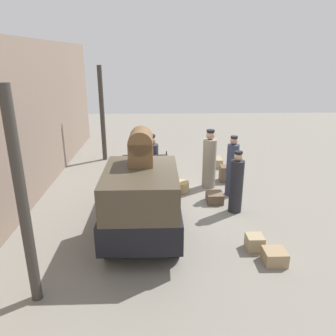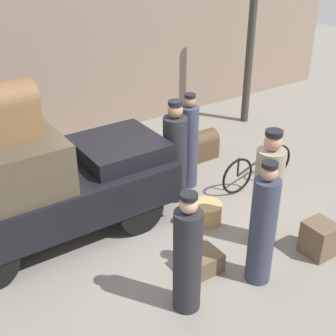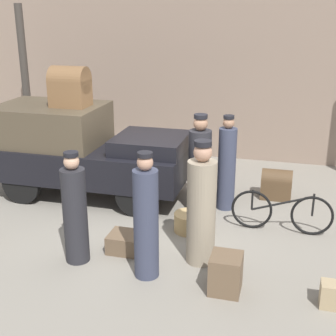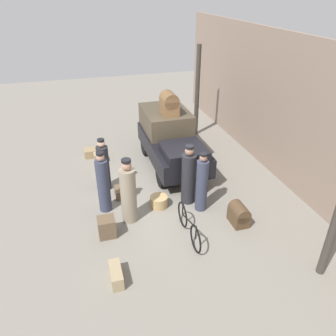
{
  "view_description": "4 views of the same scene",
  "coord_description": "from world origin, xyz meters",
  "px_view_note": "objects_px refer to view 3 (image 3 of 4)",
  "views": [
    {
      "loc": [
        -8.74,
        0.51,
        4.06
      ],
      "look_at": [
        0.2,
        0.2,
        0.95
      ],
      "focal_mm": 35.0,
      "sensor_mm": 36.0,
      "label": 1
    },
    {
      "loc": [
        -3.44,
        -5.19,
        4.48
      ],
      "look_at": [
        0.2,
        0.2,
        0.95
      ],
      "focal_mm": 50.0,
      "sensor_mm": 36.0,
      "label": 2
    },
    {
      "loc": [
        2.2,
        -7.24,
        3.62
      ],
      "look_at": [
        0.2,
        0.2,
        0.95
      ],
      "focal_mm": 50.0,
      "sensor_mm": 36.0,
      "label": 3
    },
    {
      "loc": [
        8.24,
        -2.14,
        5.69
      ],
      "look_at": [
        0.2,
        0.2,
        0.95
      ],
      "focal_mm": 35.0,
      "sensor_mm": 36.0,
      "label": 4
    }
  ],
  "objects_px": {
    "porter_lifting_near_truck": "(200,168)",
    "trunk_on_truck_roof": "(70,86)",
    "conductor_in_dark_uniform": "(227,166)",
    "porter_carrying_trunk": "(201,208)",
    "suitcase_tan_flat": "(125,242)",
    "truck": "(82,148)",
    "wicker_basket": "(189,222)",
    "trunk_umber_medium": "(226,273)",
    "trunk_wicker_pale": "(276,184)",
    "porter_standing_middle": "(75,212)",
    "bicycle": "(281,212)",
    "porter_with_bicycle": "(146,221)"
  },
  "relations": [
    {
      "from": "conductor_in_dark_uniform",
      "to": "porter_carrying_trunk",
      "type": "bearing_deg",
      "value": -92.05
    },
    {
      "from": "conductor_in_dark_uniform",
      "to": "porter_carrying_trunk",
      "type": "distance_m",
      "value": 2.05
    },
    {
      "from": "porter_with_bicycle",
      "to": "porter_carrying_trunk",
      "type": "distance_m",
      "value": 0.88
    },
    {
      "from": "bicycle",
      "to": "truck",
      "type": "bearing_deg",
      "value": 170.03
    },
    {
      "from": "suitcase_tan_flat",
      "to": "truck",
      "type": "bearing_deg",
      "value": 128.87
    },
    {
      "from": "suitcase_tan_flat",
      "to": "trunk_umber_medium",
      "type": "relative_size",
      "value": 0.96
    },
    {
      "from": "porter_carrying_trunk",
      "to": "trunk_umber_medium",
      "type": "xyz_separation_m",
      "value": [
        0.48,
        -0.68,
        -0.59
      ]
    },
    {
      "from": "porter_lifting_near_truck",
      "to": "porter_carrying_trunk",
      "type": "distance_m",
      "value": 1.86
    },
    {
      "from": "suitcase_tan_flat",
      "to": "trunk_wicker_pale",
      "type": "bearing_deg",
      "value": 52.17
    },
    {
      "from": "porter_with_bicycle",
      "to": "porter_carrying_trunk",
      "type": "height_order",
      "value": "porter_carrying_trunk"
    },
    {
      "from": "truck",
      "to": "wicker_basket",
      "type": "height_order",
      "value": "truck"
    },
    {
      "from": "bicycle",
      "to": "suitcase_tan_flat",
      "type": "relative_size",
      "value": 3.32
    },
    {
      "from": "porter_carrying_trunk",
      "to": "suitcase_tan_flat",
      "type": "bearing_deg",
      "value": 179.96
    },
    {
      "from": "conductor_in_dark_uniform",
      "to": "porter_carrying_trunk",
      "type": "xyz_separation_m",
      "value": [
        -0.07,
        -2.04,
        0.03
      ]
    },
    {
      "from": "bicycle",
      "to": "trunk_on_truck_roof",
      "type": "height_order",
      "value": "trunk_on_truck_roof"
    },
    {
      "from": "wicker_basket",
      "to": "porter_lifting_near_truck",
      "type": "height_order",
      "value": "porter_lifting_near_truck"
    },
    {
      "from": "trunk_on_truck_roof",
      "to": "porter_carrying_trunk",
      "type": "bearing_deg",
      "value": -33.92
    },
    {
      "from": "trunk_umber_medium",
      "to": "trunk_wicker_pale",
      "type": "distance_m",
      "value": 3.5
    },
    {
      "from": "porter_standing_middle",
      "to": "trunk_umber_medium",
      "type": "distance_m",
      "value": 2.33
    },
    {
      "from": "conductor_in_dark_uniform",
      "to": "trunk_umber_medium",
      "type": "relative_size",
      "value": 3.41
    },
    {
      "from": "bicycle",
      "to": "conductor_in_dark_uniform",
      "type": "bearing_deg",
      "value": 144.91
    },
    {
      "from": "bicycle",
      "to": "porter_carrying_trunk",
      "type": "relative_size",
      "value": 0.9
    },
    {
      "from": "porter_lifting_near_truck",
      "to": "bicycle",
      "type": "bearing_deg",
      "value": -18.63
    },
    {
      "from": "truck",
      "to": "wicker_basket",
      "type": "bearing_deg",
      "value": -23.92
    },
    {
      "from": "trunk_wicker_pale",
      "to": "trunk_on_truck_roof",
      "type": "relative_size",
      "value": 0.77
    },
    {
      "from": "porter_standing_middle",
      "to": "porter_with_bicycle",
      "type": "distance_m",
      "value": 1.14
    },
    {
      "from": "porter_lifting_near_truck",
      "to": "suitcase_tan_flat",
      "type": "xyz_separation_m",
      "value": [
        -0.8,
        -1.82,
        -0.69
      ]
    },
    {
      "from": "wicker_basket",
      "to": "truck",
      "type": "bearing_deg",
      "value": 156.08
    },
    {
      "from": "truck",
      "to": "porter_carrying_trunk",
      "type": "xyz_separation_m",
      "value": [
        2.8,
        -2.0,
        -0.12
      ]
    },
    {
      "from": "porter_lifting_near_truck",
      "to": "trunk_wicker_pale",
      "type": "xyz_separation_m",
      "value": [
        1.37,
        0.97,
        -0.54
      ]
    },
    {
      "from": "bicycle",
      "to": "trunk_on_truck_roof",
      "type": "relative_size",
      "value": 2.19
    },
    {
      "from": "truck",
      "to": "suitcase_tan_flat",
      "type": "relative_size",
      "value": 7.43
    },
    {
      "from": "porter_lifting_near_truck",
      "to": "trunk_on_truck_roof",
      "type": "distance_m",
      "value": 2.91
    },
    {
      "from": "trunk_on_truck_roof",
      "to": "suitcase_tan_flat",
      "type": "bearing_deg",
      "value": -48.26
    },
    {
      "from": "bicycle",
      "to": "trunk_umber_medium",
      "type": "relative_size",
      "value": 3.2
    },
    {
      "from": "conductor_in_dark_uniform",
      "to": "trunk_umber_medium",
      "type": "distance_m",
      "value": 2.81
    },
    {
      "from": "porter_with_bicycle",
      "to": "suitcase_tan_flat",
      "type": "height_order",
      "value": "porter_with_bicycle"
    },
    {
      "from": "porter_carrying_trunk",
      "to": "suitcase_tan_flat",
      "type": "relative_size",
      "value": 3.71
    },
    {
      "from": "bicycle",
      "to": "porter_standing_middle",
      "type": "height_order",
      "value": "porter_standing_middle"
    },
    {
      "from": "conductor_in_dark_uniform",
      "to": "trunk_wicker_pale",
      "type": "height_order",
      "value": "conductor_in_dark_uniform"
    },
    {
      "from": "bicycle",
      "to": "conductor_in_dark_uniform",
      "type": "height_order",
      "value": "conductor_in_dark_uniform"
    },
    {
      "from": "porter_standing_middle",
      "to": "porter_carrying_trunk",
      "type": "distance_m",
      "value": 1.84
    },
    {
      "from": "truck",
      "to": "porter_standing_middle",
      "type": "bearing_deg",
      "value": -67.49
    },
    {
      "from": "trunk_wicker_pale",
      "to": "trunk_on_truck_roof",
      "type": "height_order",
      "value": "trunk_on_truck_roof"
    },
    {
      "from": "porter_with_bicycle",
      "to": "suitcase_tan_flat",
      "type": "distance_m",
      "value": 1.06
    },
    {
      "from": "trunk_on_truck_roof",
      "to": "wicker_basket",
      "type": "bearing_deg",
      "value": -22.5
    },
    {
      "from": "truck",
      "to": "trunk_on_truck_roof",
      "type": "bearing_deg",
      "value": 180.0
    },
    {
      "from": "porter_lifting_near_truck",
      "to": "trunk_umber_medium",
      "type": "relative_size",
      "value": 3.49
    },
    {
      "from": "bicycle",
      "to": "porter_carrying_trunk",
      "type": "bearing_deg",
      "value": -130.61
    },
    {
      "from": "truck",
      "to": "trunk_wicker_pale",
      "type": "xyz_separation_m",
      "value": [
        3.77,
        0.79,
        -0.68
      ]
    }
  ]
}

